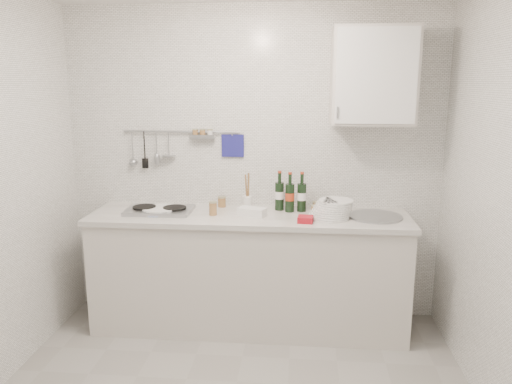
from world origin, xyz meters
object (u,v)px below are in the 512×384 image
at_px(wine_bottles, 290,192).
at_px(plate_stack_hob, 159,210).
at_px(utensil_crock, 247,201).
at_px(plate_stack_sink, 332,209).
at_px(wall_cabinet, 373,76).

bearing_deg(wine_bottles, plate_stack_hob, -171.63).
bearing_deg(utensil_crock, plate_stack_sink, -15.39).
bearing_deg(wine_bottles, utensil_crock, 177.49).
bearing_deg(plate_stack_sink, wall_cabinet, 29.19).
bearing_deg(wall_cabinet, plate_stack_hob, -175.09).
relative_size(plate_stack_sink, utensil_crock, 1.14).
bearing_deg(plate_stack_sink, utensil_crock, 164.61).
height_order(plate_stack_sink, wine_bottles, wine_bottles).
relative_size(wine_bottles, utensil_crock, 1.05).
height_order(wall_cabinet, utensil_crock, wall_cabinet).
bearing_deg(wine_bottles, plate_stack_sink, -27.69).
relative_size(wall_cabinet, wine_bottles, 2.26).
height_order(plate_stack_hob, wine_bottles, wine_bottles).
bearing_deg(utensil_crock, wine_bottles, -2.51).
distance_m(plate_stack_sink, wine_bottles, 0.37).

